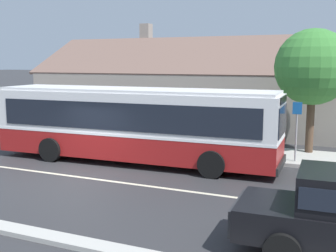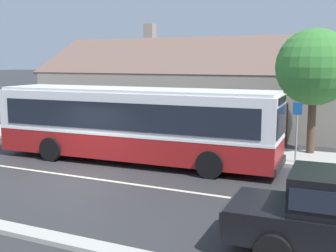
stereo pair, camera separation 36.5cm
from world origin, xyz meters
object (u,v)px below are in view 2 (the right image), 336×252
object	(u,v)px
transit_bus	(134,123)
bench_by_building	(38,128)
street_tree_primary	(314,68)
bus_stop_sign	(297,125)

from	to	relation	value
transit_bus	bench_by_building	distance (m)	7.88
transit_bus	street_tree_primary	xyz separation A→B (m)	(6.51, 4.14, 2.23)
bench_by_building	bus_stop_sign	bearing A→B (deg)	-1.68
street_tree_primary	bus_stop_sign	size ratio (longest dim) A/B	2.30
bench_by_building	bus_stop_sign	world-z (taller)	bus_stop_sign
bench_by_building	bus_stop_sign	xyz separation A→B (m)	(13.58, -0.40, 1.07)
transit_bus	bench_by_building	bearing A→B (deg)	161.40
bench_by_building	bus_stop_sign	distance (m)	13.63
bench_by_building	transit_bus	bearing A→B (deg)	-18.60
bench_by_building	street_tree_primary	distance (m)	14.39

